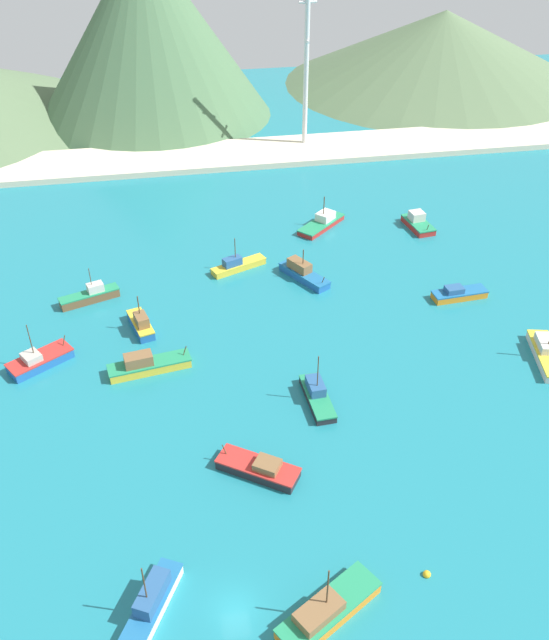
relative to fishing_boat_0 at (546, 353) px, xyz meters
The scene contains 20 objects.
ground 44.48m from the fishing_boat_0, behind, with size 260.00×280.00×0.50m.
fishing_boat_0 is the anchor object (origin of this frame).
fishing_boat_1 31.28m from the fishing_boat_0, behind, with size 2.88×8.34×6.69m.
fishing_boat_2 16.47m from the fishing_boat_0, 109.74° to the left, with size 8.36×3.04×2.02m.
fishing_boat_3 63.66m from the fishing_boat_0, 157.62° to the left, with size 8.86×4.74×5.38m.
fishing_boat_4 46.84m from the fishing_boat_0, 141.33° to the left, with size 9.14×5.36×5.60m.
fishing_boat_5 58.49m from the fishing_boat_0, 152.32° to the right, with size 6.85×10.33×6.74m.
fishing_boat_6 54.01m from the fishing_boat_0, 163.20° to the left, with size 3.85×7.10×5.62m.
fishing_boat_7 36.70m from the fishing_boat_0, 137.34° to the left, with size 6.80×9.30×5.01m.
fishing_boat_8 37.98m from the fishing_boat_0, 95.71° to the left, with size 4.10×7.58×2.66m.
fishing_boat_9 65.48m from the fishing_boat_0, behind, with size 8.53×7.07×6.60m.
fishing_boat_10 47.28m from the fishing_boat_0, 140.75° to the right, with size 10.39×7.81×6.74m.
fishing_boat_11 45.67m from the fishing_boat_0, 116.09° to the left, with size 9.68×9.24×5.54m.
fishing_boat_13 41.79m from the fishing_boat_0, 162.28° to the right, with size 9.05×7.42×2.41m.
fishing_boat_14 51.50m from the fishing_boat_0, behind, with size 10.74×4.23×2.75m.
buoy_1 38.35m from the fishing_boat_0, 133.94° to the right, with size 0.74×0.74×0.74m.
beach_strip 87.34m from the fishing_boat_0, 120.57° to the left, with size 247.00×15.29×1.20m, color beige.
hill_central 117.04m from the fishing_boat_0, 113.71° to the left, with size 56.20×56.20×40.05m.
hill_east 122.38m from the fishing_boat_0, 75.25° to the left, with size 84.29×84.29×19.00m.
radio_tower 81.49m from the fishing_boat_0, 101.06° to the left, with size 3.59×2.87×35.89m.
Camera 1 is at (-2.47, -33.54, 55.10)m, focal length 37.90 mm.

